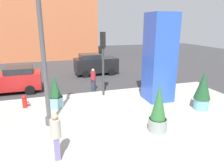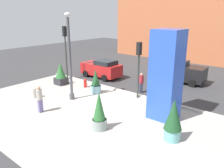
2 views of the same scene
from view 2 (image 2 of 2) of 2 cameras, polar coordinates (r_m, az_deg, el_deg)
ground_plane at (r=18.67m, az=5.58°, el=-1.69°), size 60.00×60.00×0.00m
plaza_pavement at (r=14.42m, az=-8.02°, el=-7.73°), size 18.00×10.00×0.02m
curb_strip at (r=17.96m, az=4.01°, el=-2.16°), size 18.00×0.24×0.16m
lamp_post at (r=16.22m, az=-10.55°, el=6.12°), size 0.44×0.44×6.14m
art_pillar_blue at (r=13.48m, az=13.45°, el=2.09°), size 1.55×1.55×5.26m
potted_plant_by_pillar at (r=11.56m, az=15.15°, el=-8.64°), size 0.89×0.89×2.17m
potted_plant_curbside at (r=12.28m, az=-3.24°, el=-7.19°), size 0.84×0.84×2.17m
potted_plant_near_left at (r=17.85m, az=-4.14°, el=0.32°), size 0.85×0.85×1.93m
potted_plant_mid_plaza at (r=20.52m, az=-12.79°, el=2.48°), size 0.96×0.96×1.93m
fire_hydrant at (r=19.47m, az=-6.76°, el=0.22°), size 0.36×0.26×0.75m
concrete_bollard at (r=17.89m, az=-18.85°, el=-2.17°), size 0.36×0.36×0.75m
traffic_light_corner at (r=21.61m, az=-11.64°, el=9.72°), size 0.28×0.42×4.96m
traffic_light_far_side at (r=16.40m, az=6.74°, el=5.76°), size 0.28×0.42×4.14m
car_intersection at (r=22.29m, az=-2.60°, el=3.92°), size 4.00×2.07×1.76m
car_curb_west at (r=21.66m, az=17.21°, el=2.98°), size 4.00×2.15×1.95m
pedestrian_on_sidewalk at (r=15.00m, az=-17.76°, el=-3.31°), size 0.37×0.37×1.77m
pedestrian_by_curb at (r=18.04m, az=7.38°, el=0.53°), size 0.51×0.51×1.61m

